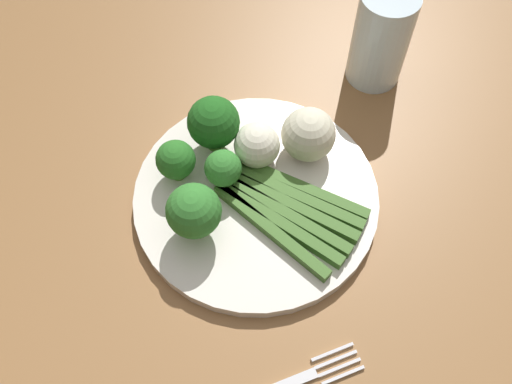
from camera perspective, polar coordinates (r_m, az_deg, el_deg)
dining_table at (r=0.71m, az=6.03°, el=-8.58°), size 1.30×1.03×0.72m
plate at (r=0.64m, az=-0.00°, el=-0.56°), size 0.27×0.27×0.01m
asparagus_bundle at (r=0.62m, az=3.25°, el=-1.81°), size 0.17×0.16×0.01m
broccoli_back_right at (r=0.58m, az=-6.20°, el=-1.94°), size 0.06×0.06×0.07m
broccoli_front_left at (r=0.64m, az=-4.24°, el=6.84°), size 0.06×0.06×0.07m
broccoli_front at (r=0.62m, az=-3.29°, el=2.33°), size 0.04×0.04×0.05m
broccoli_near_center at (r=0.63m, az=-7.97°, el=3.14°), size 0.04×0.04×0.05m
cauliflower_right at (r=0.64m, az=5.23°, el=5.72°), size 0.06×0.06×0.06m
cauliflower_left at (r=0.64m, az=0.09°, el=4.68°), size 0.05×0.05×0.05m
water_glass at (r=0.73m, az=12.31°, el=14.74°), size 0.07×0.07×0.13m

